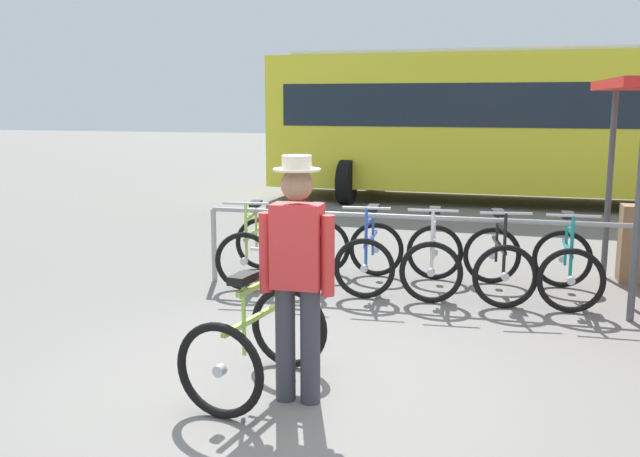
{
  "coord_description": "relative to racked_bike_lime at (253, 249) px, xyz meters",
  "views": [
    {
      "loc": [
        1.51,
        -4.67,
        2.08
      ],
      "look_at": [
        -0.13,
        1.19,
        1.0
      ],
      "focal_mm": 40.43,
      "sensor_mm": 36.0,
      "label": 1
    }
  ],
  "objects": [
    {
      "name": "ground_plane",
      "position": [
        1.48,
        -3.1,
        -0.37
      ],
      "size": [
        80.0,
        80.0,
        0.0
      ],
      "primitive_type": "plane",
      "color": "slate"
    },
    {
      "name": "bike_rack_rail",
      "position": [
        1.86,
        -0.14,
        0.33
      ],
      "size": [
        4.61,
        0.15,
        0.88
      ],
      "color": "#99999E",
      "rests_on": "ground"
    },
    {
      "name": "racked_bike_lime",
      "position": [
        0.0,
        0.0,
        0.0
      ],
      "size": [
        0.83,
        1.19,
        0.97
      ],
      "color": "black",
      "rests_on": "ground"
    },
    {
      "name": "racked_bike_yellow",
      "position": [
        0.7,
        0.01,
        0.0
      ],
      "size": [
        0.7,
        1.12,
        0.97
      ],
      "color": "black",
      "rests_on": "ground"
    },
    {
      "name": "racked_bike_blue",
      "position": [
        1.4,
        0.03,
        0.0
      ],
      "size": [
        0.74,
        1.16,
        0.98
      ],
      "color": "black",
      "rests_on": "ground"
    },
    {
      "name": "racked_bike_white",
      "position": [
        2.1,
        0.04,
        0.0
      ],
      "size": [
        0.75,
        1.16,
        0.97
      ],
      "color": "black",
      "rests_on": "ground"
    },
    {
      "name": "racked_bike_black",
      "position": [
        2.8,
        0.05,
        0.0
      ],
      "size": [
        0.83,
        1.18,
        0.97
      ],
      "color": "black",
      "rests_on": "ground"
    },
    {
      "name": "racked_bike_teal",
      "position": [
        3.5,
        0.07,
        -0.0
      ],
      "size": [
        0.7,
        1.11,
        0.97
      ],
      "color": "black",
      "rests_on": "ground"
    },
    {
      "name": "featured_bicycle",
      "position": [
        1.23,
        -2.98,
        0.12
      ],
      "size": [
        0.81,
        1.24,
        1.09
      ],
      "color": "black",
      "rests_on": "ground"
    },
    {
      "name": "person_with_featured_bike",
      "position": [
        1.56,
        -3.21,
        0.58
      ],
      "size": [
        0.53,
        0.32,
        1.72
      ],
      "color": "#383842",
      "rests_on": "ground"
    },
    {
      "name": "bus_distant",
      "position": [
        2.84,
        7.64,
        1.37
      ],
      "size": [
        10.04,
        3.51,
        3.08
      ],
      "color": "yellow",
      "rests_on": "ground"
    }
  ]
}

